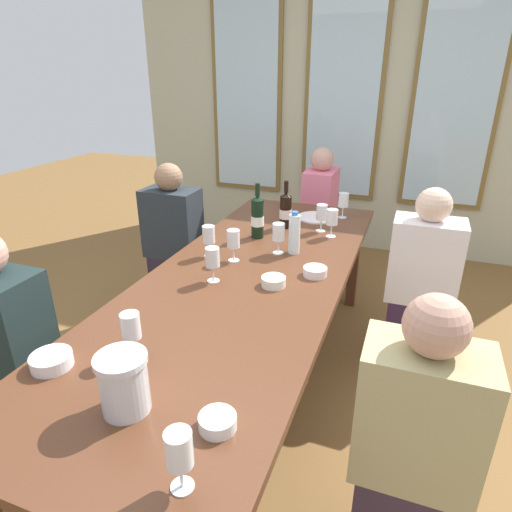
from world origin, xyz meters
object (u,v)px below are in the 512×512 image
(seated_person_0, at_px, (9,357))
(tasting_bowl_3, at_px, (273,281))
(dining_table, at_px, (246,288))
(wine_glass_4, at_px, (209,235))
(tasting_bowl_0, at_px, (315,271))
(water_bottle, at_px, (294,234))
(wine_glass_7, at_px, (233,240))
(tasting_bowl_1, at_px, (218,422))
(wine_glass_6, at_px, (344,201))
(wine_bottle_0, at_px, (286,210))
(seated_person_4, at_px, (319,217))
(seated_person_2, at_px, (174,245))
(white_plate_0, at_px, (316,217))
(seated_person_1, at_px, (412,453))
(wine_glass_5, at_px, (332,218))
(wine_glass_3, at_px, (279,234))
(metal_pitcher, at_px, (125,383))
(wine_glass_0, at_px, (213,259))
(wine_bottle_1, at_px, (257,217))
(seated_person_3, at_px, (420,286))
(wine_glass_2, at_px, (179,452))
(wine_glass_1, at_px, (322,214))
(wine_glass_8, at_px, (131,327))
(tasting_bowl_2, at_px, (52,361))

(seated_person_0, bearing_deg, tasting_bowl_3, 33.32)
(dining_table, relative_size, wine_glass_4, 15.35)
(tasting_bowl_0, height_order, seated_person_0, seated_person_0)
(water_bottle, distance_m, wine_glass_7, 0.35)
(tasting_bowl_1, relative_size, wine_glass_6, 0.64)
(wine_glass_7, distance_m, seated_person_0, 1.16)
(wine_bottle_0, relative_size, seated_person_4, 0.27)
(wine_glass_6, height_order, seated_person_2, seated_person_2)
(seated_person_0, bearing_deg, white_plate_0, 60.96)
(seated_person_1, bearing_deg, wine_glass_5, 112.42)
(wine_glass_4, xyz_separation_m, wine_glass_6, (0.57, 0.93, -0.00))
(seated_person_0, relative_size, seated_person_4, 1.00)
(white_plate_0, relative_size, seated_person_2, 0.24)
(dining_table, xyz_separation_m, water_bottle, (0.14, 0.38, 0.18))
(water_bottle, relative_size, seated_person_2, 0.22)
(white_plate_0, relative_size, wine_glass_3, 1.53)
(wine_glass_4, relative_size, seated_person_1, 0.16)
(metal_pitcher, height_order, water_bottle, water_bottle)
(wine_glass_0, bearing_deg, wine_glass_7, 90.66)
(dining_table, relative_size, wine_bottle_0, 8.76)
(tasting_bowl_1, bearing_deg, metal_pitcher, -174.91)
(wine_bottle_1, relative_size, wine_glass_6, 1.92)
(wine_glass_0, height_order, seated_person_2, seated_person_2)
(wine_glass_7, distance_m, seated_person_3, 1.13)
(water_bottle, bearing_deg, seated_person_3, 20.42)
(wine_glass_2, bearing_deg, seated_person_3, 72.99)
(water_bottle, bearing_deg, wine_glass_1, 80.73)
(wine_glass_1, xyz_separation_m, seated_person_4, (-0.21, 0.91, -0.33))
(wine_glass_1, distance_m, wine_glass_5, 0.11)
(dining_table, relative_size, seated_person_1, 2.40)
(wine_bottle_0, bearing_deg, dining_table, -88.02)
(seated_person_0, xyz_separation_m, seated_person_4, (0.84, 2.39, 0.00))
(wine_glass_8, bearing_deg, wine_glass_5, 73.75)
(tasting_bowl_1, xyz_separation_m, tasting_bowl_2, (-0.65, 0.06, 0.00))
(wine_glass_6, bearing_deg, wine_glass_4, -121.40)
(tasting_bowl_0, relative_size, tasting_bowl_2, 0.84)
(metal_pitcher, distance_m, seated_person_4, 2.68)
(wine_glass_2, height_order, seated_person_1, seated_person_1)
(wine_bottle_0, height_order, wine_glass_6, wine_bottle_0)
(wine_glass_1, height_order, wine_glass_6, same)
(wine_glass_8, bearing_deg, white_plate_0, 81.77)
(water_bottle, height_order, wine_glass_7, water_bottle)
(tasting_bowl_2, bearing_deg, white_plate_0, 75.73)
(dining_table, height_order, wine_glass_8, wine_glass_8)
(wine_glass_0, height_order, seated_person_3, seated_person_3)
(tasting_bowl_1, height_order, wine_glass_3, wine_glass_3)
(dining_table, distance_m, wine_glass_4, 0.38)
(wine_glass_1, bearing_deg, water_bottle, -99.27)
(wine_bottle_0, height_order, wine_glass_5, wine_bottle_0)
(wine_bottle_0, distance_m, seated_person_3, 0.93)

